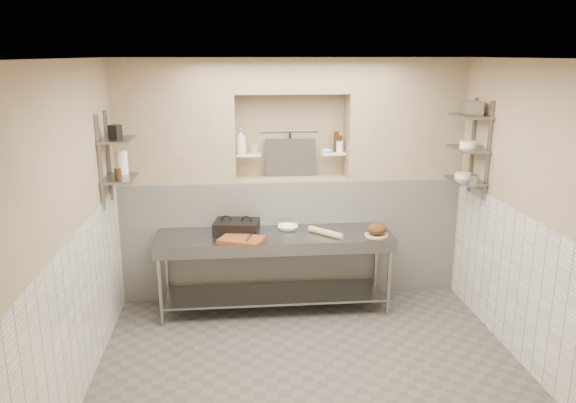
{
  "coord_description": "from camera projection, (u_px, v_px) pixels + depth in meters",
  "views": [
    {
      "loc": [
        -0.66,
        -4.71,
        2.83
      ],
      "look_at": [
        -0.12,
        0.9,
        1.35
      ],
      "focal_mm": 35.0,
      "sensor_mm": 36.0,
      "label": 1
    }
  ],
  "objects": [
    {
      "name": "condiment_b",
      "position": [
        336.0,
        142.0,
        6.61
      ],
      "size": [
        0.06,
        0.06,
        0.24
      ],
      "primitive_type": "cylinder",
      "color": "black",
      "rests_on": "alcove_shelf_right"
    },
    {
      "name": "jar_left",
      "position": [
        118.0,
        174.0,
        5.66
      ],
      "size": [
        0.07,
        0.07,
        0.11
      ],
      "primitive_type": "cylinder",
      "color": "black",
      "rests_on": "wall_shelf_left_lower"
    },
    {
      "name": "wall_shelf_left_lower",
      "position": [
        120.0,
        178.0,
        5.75
      ],
      "size": [
        0.3,
        0.5,
        0.02
      ],
      "primitive_type": "cube",
      "color": "slate",
      "rests_on": "wall_left"
    },
    {
      "name": "backwall_lower",
      "position": [
        291.0,
        235.0,
        6.82
      ],
      "size": [
        4.0,
        0.4,
        1.4
      ],
      "primitive_type": "cube",
      "color": "white",
      "rests_on": "floor"
    },
    {
      "name": "bowl_right",
      "position": [
        463.0,
        176.0,
        6.17
      ],
      "size": [
        0.18,
        0.18,
        0.05
      ],
      "primitive_type": "cylinder",
      "color": "white",
      "rests_on": "wall_shelf_right_lower"
    },
    {
      "name": "basket_right",
      "position": [
        472.0,
        108.0,
        5.91
      ],
      "size": [
        0.2,
        0.24,
        0.14
      ],
      "primitive_type": "cube",
      "rotation": [
        0.0,
        0.0,
        -0.07
      ],
      "color": "gray",
      "rests_on": "wall_shelf_right_upper"
    },
    {
      "name": "hanging_steel",
      "position": [
        290.0,
        145.0,
        6.69
      ],
      "size": [
        0.02,
        0.02,
        0.3
      ],
      "primitive_type": "cylinder",
      "color": "black",
      "rests_on": "utensil_rail"
    },
    {
      "name": "shelf_rail_left_b",
      "position": [
        100.0,
        163.0,
        5.49
      ],
      "size": [
        0.03,
        0.03,
        0.95
      ],
      "primitive_type": "cube",
      "color": "slate",
      "rests_on": "wall_left"
    },
    {
      "name": "backwall_pillar_right",
      "position": [
        403.0,
        119.0,
        6.59
      ],
      "size": [
        1.35,
        0.4,
        1.4
      ],
      "primitive_type": "cube",
      "color": "tan",
      "rests_on": "backwall_lower"
    },
    {
      "name": "floor",
      "position": [
        310.0,
        367.0,
        5.33
      ],
      "size": [
        4.0,
        3.9,
        0.1
      ],
      "primitive_type": "cube",
      "color": "#534E49",
      "rests_on": "ground"
    },
    {
      "name": "backwall_header",
      "position": [
        291.0,
        75.0,
        6.34
      ],
      "size": [
        1.3,
        0.4,
        0.4
      ],
      "primitive_type": "cube",
      "color": "tan",
      "rests_on": "backwall_lower"
    },
    {
      "name": "shelf_rail_right_b",
      "position": [
        488.0,
        151.0,
        5.85
      ],
      "size": [
        0.03,
        0.03,
        1.05
      ],
      "primitive_type": "cube",
      "color": "slate",
      "rests_on": "wall_right"
    },
    {
      "name": "condiment_a",
      "position": [
        339.0,
        144.0,
        6.59
      ],
      "size": [
        0.05,
        0.05,
        0.2
      ],
      "primitive_type": "cylinder",
      "color": "black",
      "rests_on": "alcove_shelf_right"
    },
    {
      "name": "prep_table",
      "position": [
        275.0,
        256.0,
        6.27
      ],
      "size": [
        2.6,
        0.7,
        0.9
      ],
      "color": "gray",
      "rests_on": "floor"
    },
    {
      "name": "backwall_pillar_left",
      "position": [
        175.0,
        121.0,
        6.34
      ],
      "size": [
        1.35,
        0.4,
        1.4
      ],
      "primitive_type": "cube",
      "color": "tan",
      "rests_on": "backwall_lower"
    },
    {
      "name": "wall_front",
      "position": [
        362.0,
        328.0,
        3.03
      ],
      "size": [
        4.0,
        0.1,
        2.8
      ],
      "primitive_type": "cube",
      "color": "tan",
      "rests_on": "ground"
    },
    {
      "name": "alcove_shelf_left",
      "position": [
        249.0,
        155.0,
        6.52
      ],
      "size": [
        0.28,
        0.16,
        0.02
      ],
      "primitive_type": "cube",
      "color": "white",
      "rests_on": "backwall_lower"
    },
    {
      "name": "wall_back",
      "position": [
        289.0,
        175.0,
        6.88
      ],
      "size": [
        4.0,
        0.1,
        2.8
      ],
      "primitive_type": "cube",
      "color": "tan",
      "rests_on": "ground"
    },
    {
      "name": "wall_right",
      "position": [
        532.0,
        215.0,
        5.15
      ],
      "size": [
        0.1,
        3.9,
        2.8
      ],
      "primitive_type": "cube",
      "color": "tan",
      "rests_on": "ground"
    },
    {
      "name": "cutting_board",
      "position": [
        242.0,
        240.0,
        5.97
      ],
      "size": [
        0.54,
        0.47,
        0.04
      ],
      "primitive_type": "cube",
      "rotation": [
        0.0,
        0.0,
        -0.39
      ],
      "color": "brown",
      "rests_on": "prep_table"
    },
    {
      "name": "bowl_right_mid",
      "position": [
        468.0,
        144.0,
        6.03
      ],
      "size": [
        0.18,
        0.18,
        0.07
      ],
      "primitive_type": "cylinder",
      "color": "white",
      "rests_on": "wall_shelf_right_mid"
    },
    {
      "name": "wall_shelf_right_upper",
      "position": [
        471.0,
        116.0,
        5.94
      ],
      "size": [
        0.3,
        0.5,
        0.03
      ],
      "primitive_type": "cube",
      "color": "slate",
      "rests_on": "wall_right"
    },
    {
      "name": "mixing_bowl",
      "position": [
        288.0,
        228.0,
        6.36
      ],
      "size": [
        0.26,
        0.26,
        0.06
      ],
      "primitive_type": "imported",
      "rotation": [
        0.0,
        0.0,
        -0.14
      ],
      "color": "white",
      "rests_on": "prep_table"
    },
    {
      "name": "condiment_c",
      "position": [
        340.0,
        147.0,
        6.59
      ],
      "size": [
        0.08,
        0.08,
        0.13
      ],
      "primitive_type": "cylinder",
      "color": "white",
      "rests_on": "alcove_shelf_right"
    },
    {
      "name": "bread_loaf",
      "position": [
        377.0,
        229.0,
        6.14
      ],
      "size": [
        0.22,
        0.22,
        0.13
      ],
      "primitive_type": "ellipsoid",
      "color": "#4C2D19",
      "rests_on": "bread_board"
    },
    {
      "name": "alcove_shelf_right",
      "position": [
        333.0,
        153.0,
        6.61
      ],
      "size": [
        0.28,
        0.16,
        0.02
      ],
      "primitive_type": "cube",
      "color": "white",
      "rests_on": "backwall_lower"
    },
    {
      "name": "ceiling",
      "position": [
        313.0,
        52.0,
        4.59
      ],
      "size": [
        4.0,
        3.9,
        0.1
      ],
      "primitive_type": "cube",
      "color": "silver",
      "rests_on": "ground"
    },
    {
      "name": "canister_right",
      "position": [
        474.0,
        179.0,
        5.89
      ],
      "size": [
        0.09,
        0.09,
        0.09
      ],
      "primitive_type": "cylinder",
      "color": "gray",
      "rests_on": "wall_shelf_right_lower"
    },
    {
      "name": "shelf_rail_left_a",
      "position": [
        109.0,
        156.0,
        5.88
      ],
      "size": [
        0.03,
        0.03,
        0.95
      ],
      "primitive_type": "cube",
      "color": "slate",
      "rests_on": "wall_left"
    },
    {
      "name": "shelf_rail_right_a",
      "position": [
        472.0,
        145.0,
        6.23
      ],
      "size": [
        0.03,
        0.03,
        1.05
      ],
      "primitive_type": "cube",
      "color": "slate",
      "rests_on": "wall_right"
    },
    {
      "name": "wainscot_left",
      "position": [
        87.0,
        304.0,
        4.95
      ],
      "size": [
        0.02,
        3.9,
        1.4
      ],
      "primitive_type": "cube",
      "color": "white",
      "rests_on": "floor"
    },
    {
      "name": "wainscot_right",
      "position": [
        518.0,
        286.0,
        5.32
      ],
      "size": [
        0.02,
        3.9,
        1.4
      ],
      "primitive_type": "cube",
      "color": "white",
      "rests_on": "floor"
    },
    {
      "name": "alcove_sill",
      "position": [
        291.0,
        178.0,
        6.64
      ],
      "size": [
        1.3,
        0.4,
        0.02
      ],
      "primitive_type": "cube",
      "color": "tan",
      "rests_on": "backwall_lower"
    },
    {
      "name": "splash_panel",
      "position": [
        290.0,
        158.0,
        6.68
      ],
      "size": [
        0.6,
        0.08,
        0.45
      ],
      "primitive_type": "cube",
      "rotation": [
        -0.14,
        0.0,
        0.0
      ],
      "color": "#383330",
      "rests_on": "alcove_sill"
    },
    {
      "name": "wall_shelf_right_lower",
      "position": [
        465.0,
        180.0,
        6.12
      ],
      "size": [
        0.3,
        0.5,
        0.02
      ],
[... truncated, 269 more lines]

